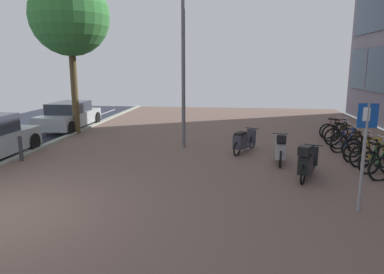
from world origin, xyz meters
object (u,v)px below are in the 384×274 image
(bicycle_rack_04, at_px, (361,147))
(scooter_near, at_px, (280,149))
(street_tree, at_px, (70,17))
(bollard_far, at_px, (21,149))
(bicycle_rack_06, at_px, (346,140))
(bicycle_rack_08, at_px, (339,133))
(scooter_far, at_px, (243,141))
(bicycle_rack_07, at_px, (340,136))
(bicycle_rack_02, at_px, (372,156))
(parking_sign, at_px, (365,146))
(bicycle_rack_01, at_px, (380,162))
(bicycle_rack_09, at_px, (334,131))
(lamp_post, at_px, (183,58))
(scooter_mid, at_px, (307,163))
(parked_car_far, at_px, (69,116))
(bicycle_rack_05, at_px, (347,143))
(bicycle_rack_03, at_px, (361,152))

(bicycle_rack_04, distance_m, scooter_near, 3.05)
(street_tree, height_order, bollard_far, street_tree)
(bicycle_rack_06, relative_size, bicycle_rack_08, 0.92)
(bicycle_rack_04, height_order, scooter_far, bicycle_rack_04)
(bicycle_rack_06, height_order, bicycle_rack_07, bicycle_rack_07)
(bicycle_rack_02, height_order, bicycle_rack_08, bicycle_rack_08)
(bicycle_rack_08, distance_m, parking_sign, 7.57)
(bicycle_rack_01, xyz_separation_m, bicycle_rack_09, (0.07, 5.06, -0.01))
(parking_sign, distance_m, lamp_post, 7.47)
(scooter_mid, bearing_deg, bicycle_rack_08, 66.14)
(bicycle_rack_09, bearing_deg, parked_car_far, 174.93)
(bicycle_rack_01, distance_m, bicycle_rack_06, 3.16)
(scooter_far, bearing_deg, bicycle_rack_09, 37.54)
(lamp_post, bearing_deg, parked_car_far, 150.99)
(bicycle_rack_09, distance_m, street_tree, 12.40)
(scooter_near, height_order, scooter_far, scooter_near)
(bicycle_rack_05, height_order, parking_sign, parking_sign)
(bicycle_rack_06, distance_m, scooter_mid, 4.54)
(bicycle_rack_01, relative_size, scooter_far, 0.79)
(bicycle_rack_02, xyz_separation_m, bollard_far, (-11.08, -0.53, 0.05))
(bicycle_rack_05, xyz_separation_m, parking_sign, (-1.38, -5.42, 1.10))
(bicycle_rack_09, height_order, street_tree, street_tree)
(bicycle_rack_02, height_order, bollard_far, bicycle_rack_02)
(bicycle_rack_01, relative_size, parked_car_far, 0.32)
(bicycle_rack_05, height_order, lamp_post, lamp_post)
(bicycle_rack_07, xyz_separation_m, scooter_far, (-3.84, -1.75, 0.07))
(parked_car_far, relative_size, bollard_far, 5.11)
(scooter_mid, relative_size, parked_car_far, 0.40)
(bicycle_rack_09, xyz_separation_m, parked_car_far, (-12.36, 1.10, 0.29))
(scooter_far, bearing_deg, scooter_near, -48.70)
(bicycle_rack_02, distance_m, street_tree, 13.08)
(bicycle_rack_05, xyz_separation_m, bicycle_rack_07, (0.12, 1.26, 0.00))
(bicycle_rack_08, height_order, parking_sign, parking_sign)
(scooter_far, bearing_deg, bicycle_rack_01, -27.96)
(bicycle_rack_02, relative_size, bicycle_rack_07, 1.07)
(bicycle_rack_07, relative_size, scooter_mid, 0.79)
(bicycle_rack_08, distance_m, street_tree, 12.44)
(scooter_near, distance_m, parking_sign, 3.94)
(scooter_near, height_order, parking_sign, parking_sign)
(scooter_near, distance_m, street_tree, 10.70)
(bicycle_rack_04, xyz_separation_m, scooter_near, (-2.82, -1.16, 0.13))
(bicycle_rack_05, relative_size, scooter_far, 0.77)
(bicycle_rack_03, xyz_separation_m, bicycle_rack_07, (0.08, 2.53, 0.01))
(bicycle_rack_08, distance_m, parked_car_far, 12.52)
(bicycle_rack_09, height_order, scooter_near, scooter_near)
(bicycle_rack_01, height_order, lamp_post, lamp_post)
(bicycle_rack_01, distance_m, bicycle_rack_03, 1.27)
(scooter_far, bearing_deg, bollard_far, -164.92)
(bicycle_rack_03, distance_m, bicycle_rack_06, 1.90)
(bicycle_rack_05, xyz_separation_m, bicycle_rack_06, (0.15, 0.63, -0.00))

